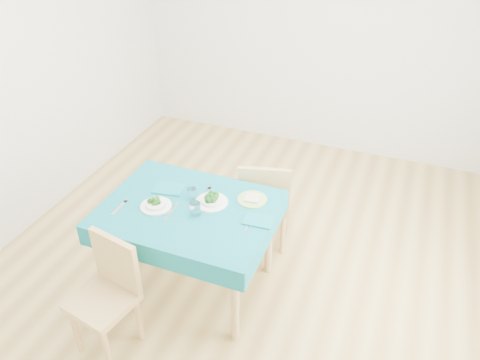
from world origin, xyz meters
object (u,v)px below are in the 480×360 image
(chair_far, at_px, (266,190))
(side_plate, at_px, (252,199))
(bowl_near, at_px, (156,203))
(chair_near, at_px, (101,298))
(bowl_far, at_px, (211,199))
(table, at_px, (191,248))

(chair_far, height_order, side_plate, chair_far)
(bowl_near, bearing_deg, chair_near, -95.50)
(chair_near, height_order, bowl_far, chair_near)
(bowl_near, bearing_deg, table, 18.85)
(chair_near, bearing_deg, side_plate, 66.62)
(bowl_far, bearing_deg, bowl_near, -151.89)
(chair_near, bearing_deg, bowl_far, 75.00)
(chair_far, height_order, bowl_far, chair_far)
(chair_far, height_order, bowl_near, chair_far)
(side_plate, bearing_deg, bowl_near, -151.88)
(chair_near, bearing_deg, chair_far, 78.15)
(chair_near, relative_size, bowl_far, 3.89)
(bowl_far, distance_m, side_plate, 0.30)
(side_plate, bearing_deg, bowl_far, -151.86)
(bowl_near, bearing_deg, side_plate, 28.12)
(chair_near, distance_m, bowl_near, 0.73)
(table, relative_size, side_plate, 5.61)
(chair_far, xyz_separation_m, bowl_far, (-0.21, -0.62, 0.28))
(table, distance_m, bowl_far, 0.45)
(table, relative_size, chair_near, 1.30)
(table, relative_size, bowl_near, 5.46)
(bowl_far, bearing_deg, chair_near, -116.18)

